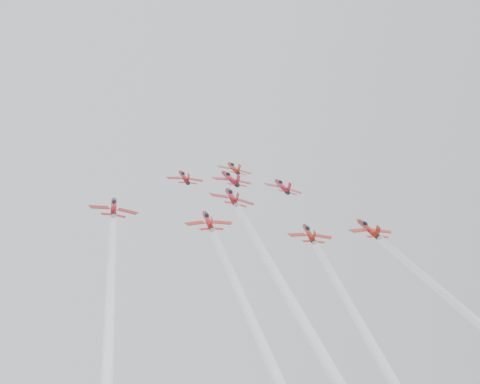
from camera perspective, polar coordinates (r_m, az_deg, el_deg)
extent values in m
cylinder|color=#A2200F|center=(171.53, -0.54, 2.02)|extent=(1.08, 8.27, 7.08)
cone|color=#A2200F|center=(177.23, -0.91, 2.50)|extent=(1.08, 2.35, 2.21)
cone|color=black|center=(166.32, -0.17, 1.55)|extent=(1.08, 1.60, 1.58)
ellipsoid|color=black|center=(173.57, -0.65, 2.36)|extent=(0.98, 2.23, 2.06)
cube|color=#A2200F|center=(170.21, -1.35, 2.04)|extent=(3.99, 2.51, 1.20)
cube|color=#A2200F|center=(171.43, 0.37, 1.84)|extent=(3.99, 2.51, 1.20)
cube|color=#A2200F|center=(167.18, -0.18, 2.04)|extent=(0.12, 2.61, 2.64)
cube|color=#A2200F|center=(166.94, -0.69, 1.69)|extent=(1.92, 1.24, 0.69)
cube|color=#A2200F|center=(167.58, 0.22, 1.58)|extent=(1.92, 1.24, 0.69)
cylinder|color=maroon|center=(153.92, -4.77, 1.22)|extent=(1.01, 7.74, 6.63)
cone|color=maroon|center=(159.30, -5.03, 1.75)|extent=(1.01, 2.21, 2.07)
cone|color=black|center=(148.99, -4.53, 0.71)|extent=(1.01, 1.50, 1.48)
ellipsoid|color=black|center=(155.84, -4.85, 1.59)|extent=(0.92, 2.09, 1.93)
cube|color=maroon|center=(152.85, -5.66, 1.24)|extent=(3.74, 2.35, 1.12)
cube|color=maroon|center=(153.64, -3.83, 1.03)|extent=(3.74, 2.35, 1.12)
cube|color=maroon|center=(149.78, -4.52, 1.23)|extent=(0.11, 2.45, 2.47)
cube|color=maroon|center=(149.67, -5.06, 0.86)|extent=(1.80, 1.16, 0.64)
cube|color=maroon|center=(150.09, -4.09, 0.75)|extent=(1.80, 1.16, 0.64)
cylinder|color=#AB1020|center=(159.84, -0.81, 1.12)|extent=(1.15, 8.82, 7.55)
cone|color=#AB1020|center=(165.90, -1.23, 1.70)|extent=(1.15, 2.51, 2.36)
cone|color=black|center=(154.30, -0.39, 0.55)|extent=(1.15, 1.70, 1.69)
ellipsoid|color=black|center=(162.00, -0.94, 1.52)|extent=(1.05, 2.38, 2.19)
cube|color=#AB1020|center=(158.44, -1.75, 1.13)|extent=(4.26, 2.68, 1.28)
cube|color=#AB1020|center=(159.72, 0.23, 0.91)|extent=(4.26, 2.68, 1.28)
cube|color=#AB1020|center=(155.19, -0.41, 1.12)|extent=(0.13, 2.79, 2.82)
cube|color=#AB1020|center=(154.95, -1.00, 0.71)|extent=(2.04, 1.32, 0.73)
cube|color=#AB1020|center=(155.63, 0.05, 0.59)|extent=(2.04, 1.32, 0.73)
cylinder|color=#B21124|center=(161.41, 3.64, 0.45)|extent=(1.14, 8.74, 7.48)
cone|color=#B21124|center=(167.29, 3.07, 1.04)|extent=(1.14, 2.49, 2.33)
cone|color=black|center=(156.05, 4.20, -0.14)|extent=(1.14, 1.69, 1.67)
ellipsoid|color=black|center=(163.51, 3.45, 0.85)|extent=(1.04, 2.36, 2.17)
cube|color=#B21124|center=(159.83, 2.76, 0.46)|extent=(4.22, 2.65, 1.27)
cube|color=#B21124|center=(161.53, 4.65, 0.24)|extent=(4.22, 2.65, 1.27)
cube|color=#B21124|center=(156.91, 4.16, 0.43)|extent=(0.12, 2.76, 2.79)
cube|color=#B21124|center=(156.56, 3.59, 0.03)|extent=(2.03, 1.31, 0.72)
cube|color=#B21124|center=(157.46, 4.59, -0.09)|extent=(2.03, 1.31, 0.72)
cylinder|color=#A10F17|center=(143.82, -0.72, -0.45)|extent=(1.18, 9.03, 7.73)
cone|color=#A10F17|center=(149.98, -1.20, 0.27)|extent=(1.18, 2.57, 2.41)
cone|color=black|center=(138.20, -0.25, -1.17)|extent=(1.18, 1.74, 1.73)
ellipsoid|color=black|center=(146.01, -0.87, 0.03)|extent=(1.07, 2.44, 2.25)
cube|color=#A10F17|center=(142.39, -1.79, -0.45)|extent=(4.36, 2.74, 1.31)
cube|color=#A10F17|center=(143.73, 0.46, -0.69)|extent=(4.36, 2.74, 1.31)
cube|color=#A10F17|center=(139.07, -0.26, -0.51)|extent=(0.13, 2.86, 2.88)
cube|color=#A10F17|center=(138.86, -0.93, -0.98)|extent=(2.09, 1.35, 0.75)
cube|color=#A10F17|center=(139.57, 0.26, -1.10)|extent=(2.09, 1.35, 0.75)
cylinder|color=white|center=(94.41, 5.76, -10.07)|extent=(1.50, 75.49, 62.56)
cylinder|color=maroon|center=(124.91, -10.73, -1.32)|extent=(1.05, 8.04, 6.88)
cone|color=maroon|center=(130.47, -10.79, -0.55)|extent=(1.05, 2.29, 2.15)
cone|color=black|center=(119.82, -10.66, -2.10)|extent=(1.05, 1.55, 1.54)
ellipsoid|color=black|center=(126.86, -10.73, -0.82)|extent=(0.96, 2.17, 2.00)
cube|color=maroon|center=(124.07, -11.91, -1.33)|extent=(3.88, 2.44, 1.17)
cube|color=maroon|center=(124.38, -9.54, -1.58)|extent=(3.88, 2.44, 1.17)
cube|color=maroon|center=(120.56, -10.61, -1.41)|extent=(0.11, 2.54, 2.57)
cube|color=maroon|center=(120.65, -11.31, -1.89)|extent=(1.86, 1.20, 0.67)
cube|color=maroon|center=(120.82, -10.05, -2.02)|extent=(1.86, 1.20, 0.67)
cylinder|color=white|center=(79.89, -9.82, -11.97)|extent=(1.34, 67.20, 55.69)
cylinder|color=#AF1410|center=(124.75, -2.73, -2.51)|extent=(1.04, 7.93, 6.79)
cone|color=#AF1410|center=(130.13, -3.13, -1.69)|extent=(1.04, 2.26, 2.12)
cone|color=black|center=(119.84, -2.33, -3.32)|extent=(1.04, 1.53, 1.52)
ellipsoid|color=black|center=(126.64, -2.85, -1.99)|extent=(0.94, 2.14, 1.97)
cube|color=#AF1410|center=(123.58, -3.83, -2.53)|extent=(3.83, 2.41, 1.15)
cube|color=#AF1410|center=(124.60, -1.54, -2.76)|extent=(3.83, 2.41, 1.15)
cube|color=#AF1410|center=(120.55, -2.33, -2.64)|extent=(0.11, 2.51, 2.53)
cube|color=#AF1410|center=(120.45, -3.01, -3.11)|extent=(1.84, 1.19, 0.66)
cube|color=#AF1410|center=(121.00, -1.79, -3.23)|extent=(1.84, 1.19, 0.66)
cylinder|color=white|center=(81.75, 2.77, -13.41)|extent=(1.32, 66.28, 54.93)
cylinder|color=#9C1B0E|center=(128.47, 5.94, -3.59)|extent=(1.00, 7.66, 6.55)
cone|color=#9C1B0E|center=(133.44, 5.22, -2.78)|extent=(1.00, 2.18, 2.04)
cone|color=black|center=(123.95, 6.64, -4.38)|extent=(1.00, 1.48, 1.47)
ellipsoid|color=black|center=(130.21, 5.70, -3.09)|extent=(0.91, 2.06, 1.90)
cube|color=#9C1B0E|center=(127.00, 4.99, -3.62)|extent=(3.70, 2.32, 1.11)
cube|color=#9C1B0E|center=(128.71, 7.05, -3.81)|extent=(3.70, 2.32, 1.11)
cube|color=#9C1B0E|center=(124.59, 6.58, -3.74)|extent=(0.11, 2.42, 2.44)
cube|color=#9C1B0E|center=(124.30, 5.96, -4.19)|extent=(1.77, 1.15, 0.63)
cube|color=#9C1B0E|center=(125.21, 7.06, -4.28)|extent=(1.77, 1.15, 0.63)
cylinder|color=white|center=(89.55, 15.12, -13.61)|extent=(1.27, 63.99, 53.03)
cylinder|color=#A31D0F|center=(140.59, 10.93, -3.14)|extent=(1.07, 8.20, 7.02)
cone|color=#A31D0F|center=(145.76, 10.04, -2.37)|extent=(1.07, 2.34, 2.19)
cone|color=black|center=(135.89, 11.80, -3.89)|extent=(1.07, 1.58, 1.57)
ellipsoid|color=black|center=(142.40, 10.63, -2.66)|extent=(0.97, 2.21, 2.04)
cube|color=#A31D0F|center=(138.82, 10.06, -3.17)|extent=(3.96, 2.49, 1.19)
cube|color=#A31D0F|center=(141.07, 12.01, -3.35)|extent=(3.96, 2.49, 1.19)
cube|color=#A31D0F|center=(136.58, 11.71, -3.27)|extent=(0.12, 2.59, 2.62)
cube|color=#A31D0F|center=(136.13, 11.12, -3.71)|extent=(1.90, 1.23, 0.68)
cube|color=#A31D0F|center=(137.32, 12.15, -3.80)|extent=(1.90, 1.23, 0.68)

